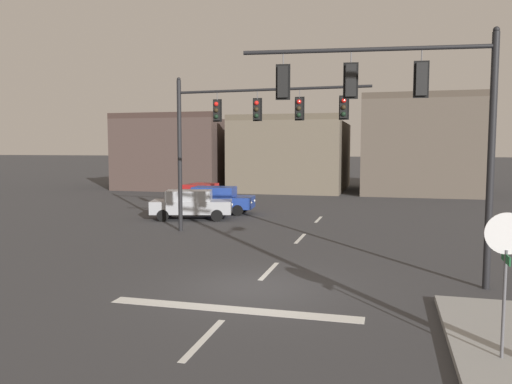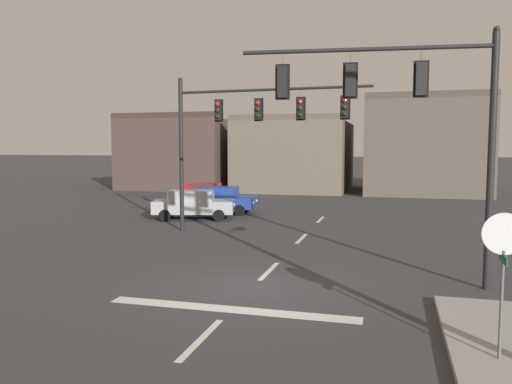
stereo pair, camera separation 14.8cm
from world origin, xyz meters
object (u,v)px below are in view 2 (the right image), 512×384
object	(u,v)px
car_lot_nearside	(202,196)
car_lot_middle	(193,204)
stop_sign	(504,251)
signal_mast_near_side	(410,109)
car_lot_farside	(218,199)
signal_mast_far_side	(242,123)

from	to	relation	value
car_lot_nearside	car_lot_middle	world-z (taller)	same
car_lot_middle	stop_sign	bearing A→B (deg)	-52.04
car_lot_nearside	car_lot_middle	bearing A→B (deg)	-74.63
signal_mast_near_side	car_lot_nearside	distance (m)	20.32
car_lot_middle	car_lot_farside	size ratio (longest dim) A/B	1.03
car_lot_farside	signal_mast_far_side	bearing A→B (deg)	-62.19
car_lot_nearside	signal_mast_near_side	bearing A→B (deg)	-51.65
stop_sign	car_lot_farside	xyz separation A→B (m)	(-12.05, 18.84, -1.29)
car_lot_middle	car_lot_farside	distance (m)	2.76
car_lot_farside	car_lot_middle	bearing A→B (deg)	-101.20
stop_sign	car_lot_middle	world-z (taller)	stop_sign
signal_mast_far_side	stop_sign	world-z (taller)	signal_mast_far_side
signal_mast_near_side	stop_sign	xyz separation A→B (m)	(1.52, -5.16, -2.91)
signal_mast_far_side	car_lot_farside	size ratio (longest dim) A/B	1.95
signal_mast_near_side	car_lot_middle	distance (m)	16.14
signal_mast_near_side	car_lot_middle	xyz separation A→B (m)	(-11.07, 10.98, -4.20)
signal_mast_near_side	stop_sign	bearing A→B (deg)	-73.62
signal_mast_far_side	car_lot_middle	distance (m)	7.03
signal_mast_far_side	car_lot_middle	bearing A→B (deg)	135.75
signal_mast_near_side	car_lot_middle	world-z (taller)	signal_mast_near_side
stop_sign	car_lot_nearside	distance (m)	24.99
car_lot_middle	signal_mast_far_side	bearing A→B (deg)	-44.25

